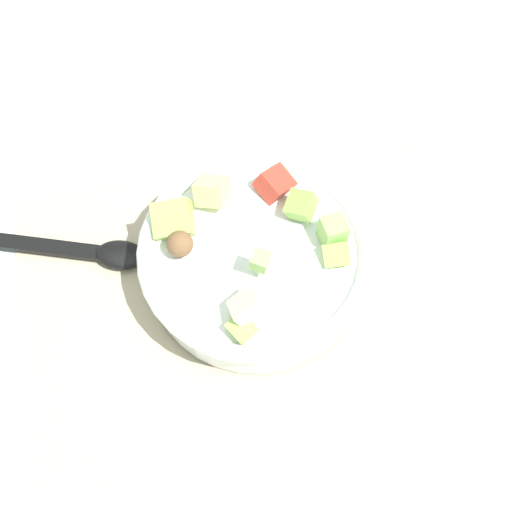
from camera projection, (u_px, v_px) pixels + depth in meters
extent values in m
plane|color=silver|center=(250.00, 288.00, 0.83)|extent=(2.40, 2.40, 0.00)
cube|color=tan|center=(250.00, 287.00, 0.83)|extent=(0.49, 0.35, 0.01)
cylinder|color=white|center=(256.00, 263.00, 0.81)|extent=(0.23, 0.23, 0.05)
torus|color=white|center=(256.00, 251.00, 0.78)|extent=(0.25, 0.25, 0.02)
cube|color=beige|center=(249.00, 308.00, 0.73)|extent=(0.04, 0.04, 0.04)
cube|color=#9EC656|center=(173.00, 220.00, 0.79)|extent=(0.05, 0.05, 0.05)
cube|color=#9EC656|center=(337.00, 255.00, 0.77)|extent=(0.03, 0.03, 0.03)
cube|color=#E5D684|center=(212.00, 191.00, 0.80)|extent=(0.04, 0.05, 0.04)
cube|color=#BC3828|center=(275.00, 184.00, 0.81)|extent=(0.05, 0.04, 0.04)
cube|color=#93C160|center=(260.00, 260.00, 0.75)|extent=(0.03, 0.03, 0.03)
cube|color=#93C160|center=(333.00, 231.00, 0.78)|extent=(0.03, 0.03, 0.03)
cube|color=#9EC656|center=(242.00, 328.00, 0.73)|extent=(0.03, 0.03, 0.02)
sphere|color=brown|center=(180.00, 244.00, 0.77)|extent=(0.05, 0.04, 0.05)
cube|color=#8CB74C|center=(301.00, 205.00, 0.79)|extent=(0.04, 0.04, 0.03)
ellipsoid|color=black|center=(121.00, 255.00, 0.83)|extent=(0.07, 0.05, 0.01)
cube|color=black|center=(19.00, 244.00, 0.84)|extent=(0.19, 0.09, 0.01)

